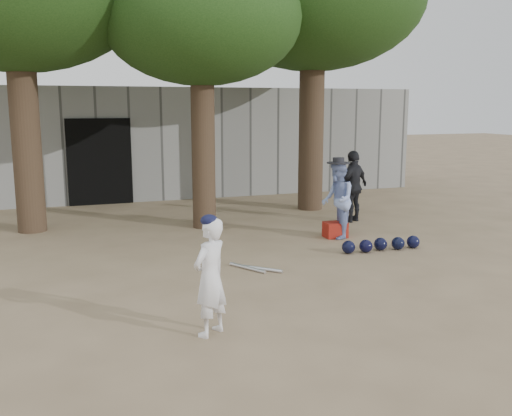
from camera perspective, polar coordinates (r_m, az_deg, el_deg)
name	(u,v)px	position (r m, az deg, el deg)	size (l,w,h in m)	color
ground	(240,290)	(7.99, -1.64, -8.19)	(70.00, 70.00, 0.00)	#937C5E
boy_player	(210,277)	(6.33, -4.62, -6.90)	(0.49, 0.32, 1.33)	white
spectator_blue	(337,200)	(10.98, 8.15, 0.79)	(0.72, 0.56, 1.48)	#8CA1D9
spectator_dark	(353,186)	(12.62, 9.71, 2.15)	(0.91, 0.38, 1.56)	black
red_bag	(335,230)	(11.14, 7.93, -2.16)	(0.42, 0.32, 0.30)	maroon
back_building	(133,140)	(17.73, -12.21, 6.71)	(16.00, 5.24, 3.00)	gray
helmet_row	(381,244)	(10.27, 12.44, -3.58)	(1.51, 0.29, 0.23)	black
bat_pile	(254,268)	(8.91, -0.18, -6.04)	(0.65, 0.72, 0.06)	silver
tree_row	(198,1)	(12.79, -5.84, 19.92)	(11.40, 5.80, 6.69)	brown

